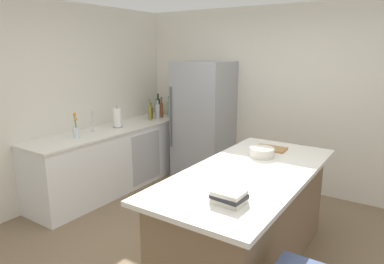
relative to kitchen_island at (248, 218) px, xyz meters
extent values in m
plane|color=#7A664C|center=(-0.32, -0.16, -0.47)|extent=(7.20, 7.20, 0.00)
cube|color=silver|center=(-0.32, 2.09, 0.83)|extent=(6.00, 0.10, 2.60)
cube|color=silver|center=(-2.77, -0.16, 0.83)|extent=(0.10, 6.00, 2.60)
cube|color=white|center=(-2.40, 0.64, -0.04)|extent=(0.64, 2.60, 0.87)
cube|color=silver|center=(-2.40, 0.64, 0.41)|extent=(0.67, 2.63, 0.03)
cube|color=#B2B5BA|center=(-2.08, 0.97, -0.04)|extent=(0.01, 0.60, 0.73)
cube|color=#7A6047|center=(0.00, 0.00, -0.03)|extent=(0.83, 2.00, 0.90)
cube|color=silver|center=(0.00, 0.00, 0.44)|extent=(0.99, 2.20, 0.04)
cube|color=#93969B|center=(-1.54, 1.70, 0.44)|extent=(0.79, 0.69, 1.82)
cylinder|color=#4C4C51|center=(-1.89, 1.33, 0.53)|extent=(0.02, 0.02, 0.91)
cylinder|color=silver|center=(-2.46, 0.33, 0.44)|extent=(0.05, 0.05, 0.02)
cylinder|color=silver|center=(-2.46, 0.33, 0.59)|extent=(0.02, 0.02, 0.28)
cylinder|color=silver|center=(-2.40, 0.33, 0.71)|extent=(0.14, 0.02, 0.02)
cylinder|color=silver|center=(-2.38, -0.01, 0.49)|extent=(0.08, 0.08, 0.13)
cylinder|color=#4C7F3D|center=(-2.39, 0.00, 0.60)|extent=(0.01, 0.03, 0.24)
sphere|color=orange|center=(-2.39, 0.00, 0.72)|extent=(0.04, 0.04, 0.04)
cylinder|color=#4C7F3D|center=(-2.38, -0.01, 0.61)|extent=(0.01, 0.02, 0.25)
sphere|color=orange|center=(-2.38, -0.01, 0.74)|extent=(0.04, 0.04, 0.04)
cylinder|color=#4C7F3D|center=(-2.37, 0.00, 0.57)|extent=(0.01, 0.04, 0.18)
sphere|color=orange|center=(-2.37, 0.00, 0.67)|extent=(0.04, 0.04, 0.04)
cylinder|color=gray|center=(-2.38, 0.71, 0.44)|extent=(0.14, 0.14, 0.01)
cylinder|color=white|center=(-2.38, 0.71, 0.57)|extent=(0.11, 0.11, 0.26)
cylinder|color=gray|center=(-2.38, 0.71, 0.72)|extent=(0.02, 0.02, 0.04)
cylinder|color=#8CB79E|center=(-2.31, 1.85, 0.54)|extent=(0.07, 0.07, 0.22)
cylinder|color=#8CB79E|center=(-2.31, 1.85, 0.70)|extent=(0.04, 0.04, 0.08)
cylinder|color=black|center=(-2.31, 1.85, 0.75)|extent=(0.04, 0.04, 0.01)
cylinder|color=#19381E|center=(-2.48, 1.75, 0.57)|extent=(0.07, 0.07, 0.28)
cylinder|color=#19381E|center=(-2.48, 1.75, 0.75)|extent=(0.03, 0.03, 0.07)
cylinder|color=black|center=(-2.48, 1.75, 0.79)|extent=(0.03, 0.03, 0.01)
cylinder|color=#994C23|center=(-2.33, 1.65, 0.55)|extent=(0.06, 0.06, 0.23)
cylinder|color=#994C23|center=(-2.33, 1.65, 0.71)|extent=(0.03, 0.03, 0.09)
cylinder|color=black|center=(-2.33, 1.65, 0.76)|extent=(0.03, 0.03, 0.01)
cylinder|color=silver|center=(-2.34, 1.56, 0.54)|extent=(0.08, 0.08, 0.23)
cylinder|color=silver|center=(-2.34, 1.56, 0.69)|extent=(0.03, 0.03, 0.07)
cylinder|color=black|center=(-2.34, 1.56, 0.73)|extent=(0.04, 0.04, 0.01)
cylinder|color=brown|center=(-2.41, 1.47, 0.52)|extent=(0.08, 0.08, 0.19)
cylinder|color=brown|center=(-2.41, 1.47, 0.65)|extent=(0.03, 0.03, 0.06)
cylinder|color=black|center=(-2.41, 1.47, 0.68)|extent=(0.04, 0.04, 0.01)
cylinder|color=olive|center=(-2.34, 1.37, 0.54)|extent=(0.05, 0.05, 0.23)
cylinder|color=olive|center=(-2.34, 1.37, 0.70)|extent=(0.02, 0.02, 0.09)
cylinder|color=black|center=(-2.34, 1.37, 0.75)|extent=(0.02, 0.02, 0.01)
cube|color=silver|center=(0.16, -0.70, 0.48)|extent=(0.22, 0.18, 0.03)
cube|color=#2D2D33|center=(0.16, -0.70, 0.51)|extent=(0.24, 0.20, 0.03)
cube|color=silver|center=(0.16, -0.70, 0.54)|extent=(0.21, 0.18, 0.03)
cylinder|color=silver|center=(-0.07, 0.44, 0.51)|extent=(0.25, 0.25, 0.09)
cube|color=#9E7042|center=(-0.09, 0.75, 0.47)|extent=(0.34, 0.24, 0.02)
camera|label=1|loc=(1.17, -2.69, 1.51)|focal=31.97mm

